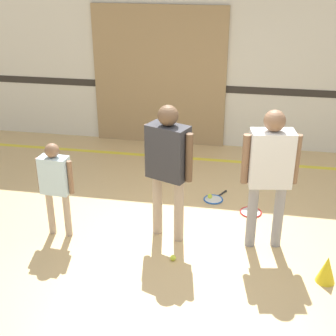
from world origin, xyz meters
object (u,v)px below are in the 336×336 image
at_px(person_instructor, 168,159).
at_px(training_cone, 327,269).
at_px(person_student_right, 270,166).
at_px(tennis_ball_near_instructor, 173,258).
at_px(racket_second_spare, 251,213).
at_px(person_student_left, 55,180).
at_px(tennis_ball_by_spare_racket, 210,196).
at_px(racket_spare_on_floor, 214,199).

height_order(person_instructor, training_cone, person_instructor).
xyz_separation_m(person_student_right, training_cone, (0.64, -0.57, -0.87)).
bearing_deg(tennis_ball_near_instructor, racket_second_spare, 55.26).
xyz_separation_m(person_instructor, person_student_left, (-1.30, -0.19, -0.28)).
bearing_deg(person_student_right, tennis_ball_near_instructor, 17.01).
bearing_deg(person_student_left, racket_second_spare, 25.45).
xyz_separation_m(person_student_left, racket_second_spare, (2.27, 0.91, -0.72)).
distance_m(person_instructor, person_student_left, 1.34).
bearing_deg(training_cone, person_student_right, 138.49).
xyz_separation_m(person_instructor, person_student_right, (1.13, 0.01, 0.01)).
bearing_deg(tennis_ball_by_spare_racket, training_cone, -49.42).
xyz_separation_m(person_instructor, tennis_ball_by_spare_racket, (0.41, 1.03, -0.98)).
height_order(person_student_left, training_cone, person_student_left).
xyz_separation_m(person_student_left, tennis_ball_by_spare_racket, (1.70, 1.23, -0.70)).
bearing_deg(training_cone, person_instructor, 162.42).
xyz_separation_m(racket_spare_on_floor, racket_second_spare, (0.51, -0.30, 0.00)).
xyz_separation_m(tennis_ball_by_spare_racket, training_cone, (1.37, -1.60, 0.12)).
bearing_deg(racket_second_spare, tennis_ball_by_spare_racket, -118.07).
xyz_separation_m(person_instructor, tennis_ball_near_instructor, (0.15, -0.49, -0.98)).
bearing_deg(racket_spare_on_floor, tennis_ball_near_instructor, -163.50).
height_order(person_instructor, tennis_ball_near_instructor, person_instructor).
relative_size(person_student_left, tennis_ball_by_spare_racket, 17.99).
bearing_deg(person_instructor, tennis_ball_by_spare_racket, 90.15).
height_order(racket_spare_on_floor, racket_second_spare, same).
relative_size(racket_spare_on_floor, tennis_ball_by_spare_racket, 7.31).
bearing_deg(person_instructor, tennis_ball_near_instructor, -51.68).
xyz_separation_m(racket_second_spare, tennis_ball_by_spare_racket, (-0.57, 0.32, 0.02)).
relative_size(tennis_ball_near_instructor, training_cone, 0.22).
distance_m(tennis_ball_near_instructor, training_cone, 1.63).
relative_size(person_student_left, training_cone, 3.91).
height_order(person_student_right, tennis_ball_near_instructor, person_student_right).
height_order(tennis_ball_near_instructor, training_cone, training_cone).
xyz_separation_m(person_instructor, racket_second_spare, (0.98, 0.71, -1.01)).
relative_size(racket_spare_on_floor, racket_second_spare, 0.91).
distance_m(racket_spare_on_floor, tennis_ball_by_spare_racket, 0.07).
distance_m(racket_second_spare, training_cone, 1.51).
bearing_deg(person_student_left, person_instructor, 12.21).
distance_m(person_instructor, tennis_ball_by_spare_racket, 1.48).
xyz_separation_m(tennis_ball_near_instructor, tennis_ball_by_spare_racket, (0.26, 1.52, 0.00)).
distance_m(racket_spare_on_floor, tennis_ball_near_instructor, 1.53).
xyz_separation_m(person_student_left, training_cone, (3.07, -0.37, -0.58)).
relative_size(person_student_right, racket_spare_on_floor, 3.43).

